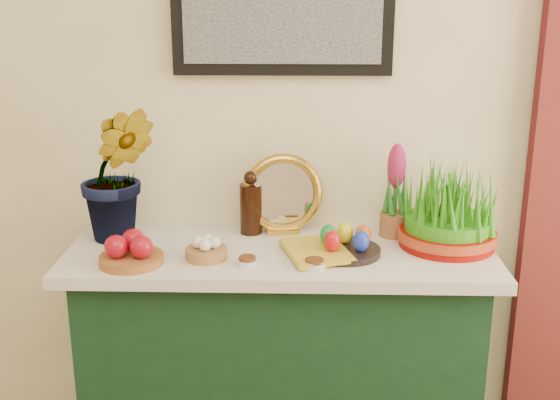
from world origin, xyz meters
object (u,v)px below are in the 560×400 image
at_px(book, 288,253).
at_px(wheatgrass_sabzeh, 448,212).
at_px(sideboard, 280,372).
at_px(hyacinth_green, 116,152).
at_px(mirror, 283,195).

relative_size(book, wheatgrass_sabzeh, 0.76).
xyz_separation_m(sideboard, hyacinth_green, (-0.55, 0.07, 0.77)).
bearing_deg(hyacinth_green, wheatgrass_sabzeh, -11.49).
bearing_deg(hyacinth_green, mirror, -0.41).
bearing_deg(mirror, sideboard, -91.40).
xyz_separation_m(sideboard, mirror, (0.00, 0.16, 0.60)).
xyz_separation_m(hyacinth_green, mirror, (0.55, 0.09, -0.17)).
xyz_separation_m(mirror, wheatgrass_sabzeh, (0.55, -0.13, -0.02)).
distance_m(book, wheatgrass_sabzeh, 0.55).
distance_m(mirror, book, 0.28).
bearing_deg(sideboard, mirror, 88.60).
bearing_deg(mirror, wheatgrass_sabzeh, -12.94).
bearing_deg(wheatgrass_sabzeh, sideboard, -176.44).
bearing_deg(sideboard, book, -73.95).
bearing_deg(book, wheatgrass_sabzeh, -2.19).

